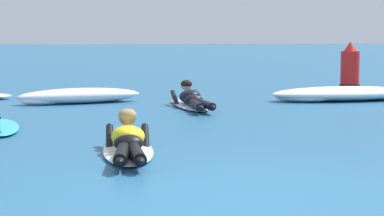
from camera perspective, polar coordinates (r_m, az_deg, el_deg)
ground_plane at (r=16.51m, az=-2.32°, el=0.81°), size 120.00×120.00×0.00m
surfer_near at (r=8.94m, az=-4.78°, el=-2.66°), size 0.59×2.50×0.54m
surfer_far at (r=14.21m, az=-0.02°, el=0.55°), size 0.75×2.58×0.54m
whitewater_front at (r=15.31m, az=-8.36°, el=0.88°), size 2.56×1.40×0.30m
whitewater_mid_left at (r=16.05m, az=11.27°, el=1.04°), size 3.20×1.47×0.29m
channel_marker_buoy at (r=19.15m, az=11.70°, el=2.83°), size 0.49×0.49×1.17m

